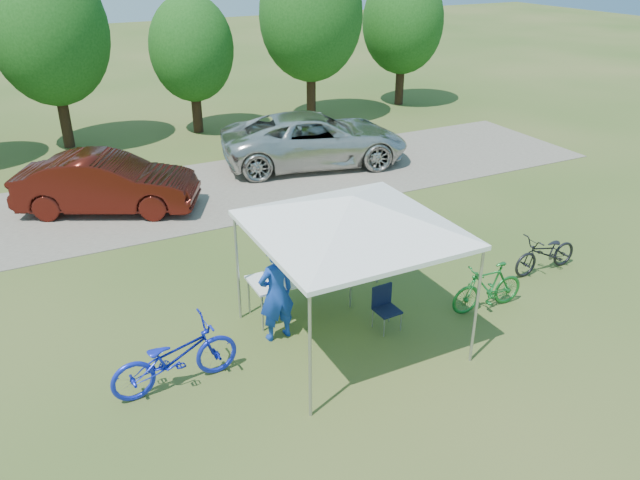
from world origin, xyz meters
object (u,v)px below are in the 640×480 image
(cyclist, at_px, (276,293))
(bike_blue, at_px, (175,357))
(bike_green, at_px, (488,287))
(sedan, at_px, (107,183))
(folding_chair, at_px, (385,304))
(folding_table, at_px, (300,276))
(minivan, at_px, (315,139))
(cooler, at_px, (287,268))
(bike_dark, at_px, (546,253))

(cyclist, height_order, bike_blue, cyclist)
(bike_green, xyz_separation_m, sedan, (-5.57, 8.20, 0.30))
(folding_chair, height_order, bike_blue, bike_blue)
(sedan, bearing_deg, folding_table, -134.22)
(sedan, bearing_deg, cyclist, -141.27)
(minivan, bearing_deg, folding_chair, 173.91)
(minivan, distance_m, sedan, 6.52)
(folding_chair, distance_m, sedan, 8.59)
(folding_table, distance_m, minivan, 8.63)
(cooler, height_order, sedan, sedan)
(cooler, distance_m, cyclist, 0.80)
(folding_chair, distance_m, minivan, 9.29)
(cyclist, height_order, sedan, cyclist)
(folding_table, distance_m, bike_dark, 5.41)
(bike_blue, xyz_separation_m, sedan, (0.33, 7.79, 0.23))
(folding_chair, xyz_separation_m, cooler, (-1.39, 1.20, 0.49))
(bike_blue, height_order, bike_dark, bike_blue)
(folding_table, height_order, bike_green, bike_green)
(folding_chair, height_order, cooler, cooler)
(folding_table, height_order, minivan, minivan)
(minivan, relative_size, sedan, 1.27)
(cooler, relative_size, bike_green, 0.31)
(cyclist, bearing_deg, bike_blue, 9.66)
(folding_chair, relative_size, sedan, 0.18)
(folding_chair, distance_m, bike_blue, 3.83)
(bike_green, height_order, minivan, minivan)
(bike_green, relative_size, bike_dark, 0.95)
(folding_table, distance_m, bike_green, 3.58)
(folding_table, xyz_separation_m, bike_green, (3.21, -1.56, -0.27))
(bike_green, bearing_deg, cyclist, -99.73)
(folding_table, bearing_deg, minivan, 61.72)
(cooler, xyz_separation_m, bike_blue, (-2.44, -1.14, -0.43))
(folding_chair, bearing_deg, bike_green, -12.56)
(minivan, bearing_deg, bike_blue, 154.68)
(folding_chair, relative_size, bike_blue, 0.40)
(bike_green, height_order, sedan, sedan)
(bike_blue, bearing_deg, bike_dark, -92.44)
(cyclist, relative_size, bike_green, 1.16)
(folding_table, distance_m, cooler, 0.34)
(bike_blue, bearing_deg, sedan, -6.30)
(bike_green, distance_m, minivan, 9.21)
(sedan, bearing_deg, bike_green, -119.62)
(bike_blue, xyz_separation_m, bike_dark, (8.02, 0.20, -0.11))
(bike_dark, distance_m, minivan, 8.64)
(minivan, bearing_deg, bike_green, -173.00)
(cyclist, bearing_deg, folding_table, -144.35)
(folding_chair, bearing_deg, bike_blue, 176.58)
(bike_dark, xyz_separation_m, minivan, (-1.23, 8.54, 0.39))
(folding_chair, xyz_separation_m, minivan, (2.96, 8.79, 0.34))
(cyclist, bearing_deg, sedan, -82.31)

